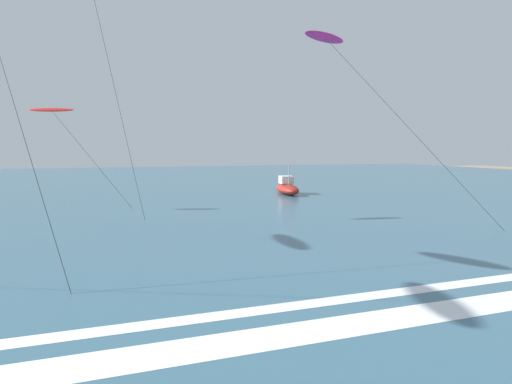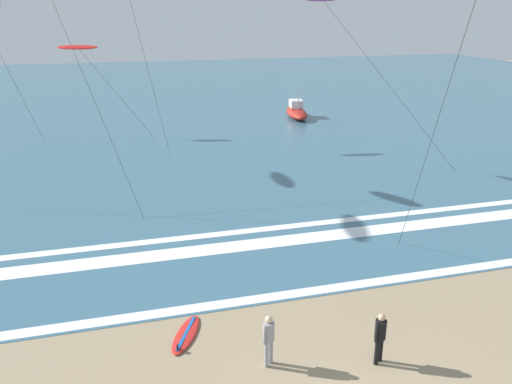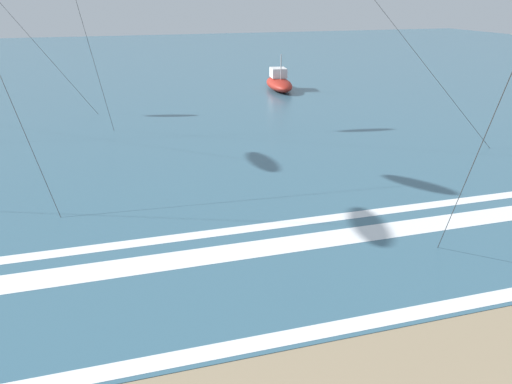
{
  "view_description": "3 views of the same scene",
  "coord_description": "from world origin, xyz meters",
  "views": [
    {
      "loc": [
        -2.47,
        3.88,
        4.06
      ],
      "look_at": [
        0.39,
        12.59,
        3.06
      ],
      "focal_mm": 28.09,
      "sensor_mm": 36.0,
      "label": 1
    },
    {
      "loc": [
        -4.91,
        -7.88,
        9.56
      ],
      "look_at": [
        -0.26,
        9.06,
        3.33
      ],
      "focal_mm": 36.21,
      "sensor_mm": 36.0,
      "label": 2
    },
    {
      "loc": [
        -2.96,
        -2.04,
        7.0
      ],
      "look_at": [
        1.2,
        10.99,
        1.99
      ],
      "focal_mm": 38.48,
      "sensor_mm": 36.0,
      "label": 3
    }
  ],
  "objects": [
    {
      "name": "wave_foam_shoreline",
      "position": [
        -1.75,
        7.26,
        0.01
      ],
      "size": [
        58.95,
        0.53,
        0.01
      ],
      "primitive_type": "cube",
      "color": "white",
      "rests_on": "ocean_surface"
    },
    {
      "name": "wave_foam_mid_break",
      "position": [
        -1.18,
        11.58,
        0.01
      ],
      "size": [
        57.14,
        1.06,
        0.01
      ],
      "primitive_type": "cube",
      "color": "white",
      "rests_on": "ocean_surface"
    },
    {
      "name": "offshore_boat",
      "position": [
        11.37,
        37.13,
        0.55
      ],
      "size": [
        2.47,
        5.4,
        2.7
      ],
      "color": "maroon",
      "rests_on": "ground"
    },
    {
      "name": "wave_foam_outer_break",
      "position": [
        0.21,
        13.03,
        0.01
      ],
      "size": [
        49.21,
        0.53,
        0.01
      ],
      "primitive_type": "cube",
      "color": "white",
      "rests_on": "ocean_surface"
    },
    {
      "name": "ocean_surface",
      "position": [
        0.0,
        51.86,
        0.01
      ],
      "size": [
        140.0,
        90.0,
        0.01
      ],
      "primitive_type": "cube",
      "color": "#386075",
      "rests_on": "ground"
    }
  ]
}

